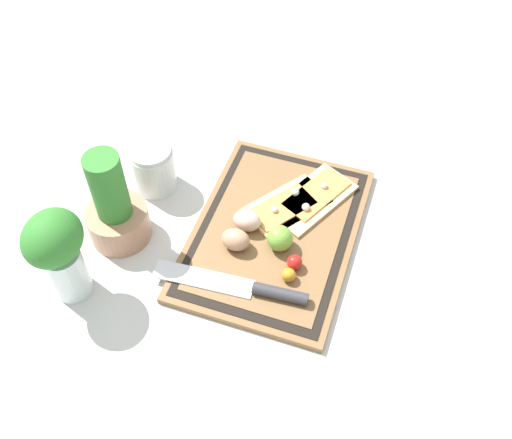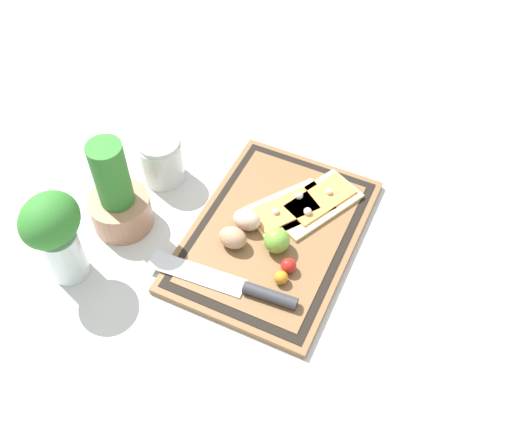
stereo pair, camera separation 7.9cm
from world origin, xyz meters
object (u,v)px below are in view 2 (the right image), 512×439
Objects in this scene: lime at (277,240)px; cherry_tomato_red at (289,266)px; herb_pot at (118,198)px; herb_glass at (55,233)px; knife at (246,288)px; egg_pink at (247,220)px; sauce_jar at (162,162)px; egg_brown at (233,238)px; pizza_slice_near at (317,203)px; cherry_tomato_yellow at (281,278)px; pizza_slice_far at (289,209)px.

lime reaches higher than cherry_tomato_red.
herb_pot reaches higher than herb_glass.
egg_pink reaches higher than knife.
egg_pink is 0.23m from sauce_jar.
egg_brown is at bearing 39.34° from knife.
sauce_jar is at bearing 70.79° from cherry_tomato_red.
egg_pink is 0.25m from herb_pot.
egg_pink is (0.05, -0.01, 0.00)m from egg_brown.
cherry_tomato_red is 0.41m from herb_glass.
sauce_jar reaches higher than egg_brown.
herb_pot is (0.05, 0.29, 0.05)m from knife.
lime is at bearing 47.76° from cherry_tomato_red.
pizza_slice_near is 7.93× the size of cherry_tomato_yellow.
herb_pot is (-0.19, 0.33, 0.05)m from pizza_slice_near.
pizza_slice_near is 0.71× the size of knife.
lime is at bearing -58.87° from herb_glass.
herb_glass is at bearing 113.84° from cherry_tomato_red.
lime reaches higher than egg_brown.
cherry_tomato_yellow is at bearing -90.89° from herb_pot.
knife is at bearing -99.58° from herb_pot.
egg_brown is 0.05m from egg_pink.
pizza_slice_far is at bearing 129.59° from pizza_slice_near.
cherry_tomato_yellow is at bearing 175.32° from cherry_tomato_red.
lime is (0.11, -0.01, 0.02)m from knife.
sauce_jar is (0.11, 0.22, 0.01)m from egg_brown.
egg_brown is (0.08, 0.07, 0.01)m from knife.
cherry_tomato_yellow is at bearing -108.10° from egg_brown.
pizza_slice_near is 0.14m from lime.
knife is at bearing 132.54° from cherry_tomato_yellow.
herb_glass reaches higher than cherry_tomato_red.
pizza_slice_far is 0.88× the size of herb_pot.
lime is (-0.13, 0.03, 0.02)m from pizza_slice_near.
pizza_slice_far is 3.74× the size of lime.
pizza_slice_far is 3.38× the size of egg_pink.
cherry_tomato_red reaches higher than cherry_tomato_yellow.
sauce_jar is (0.06, 0.22, 0.01)m from egg_pink.
lime reaches higher than cherry_tomato_yellow.
egg_pink is 0.08m from lime.
cherry_tomato_red is 0.27× the size of sauce_jar.
herb_glass is at bearing 133.05° from pizza_slice_far.
egg_pink is 0.52× the size of sauce_jar.
cherry_tomato_red is 1.11× the size of cherry_tomato_yellow.
pizza_slice_near is 0.39m from herb_pot.
pizza_slice_far is 6.45× the size of cherry_tomato_red.
lime reaches higher than pizza_slice_far.
egg_pink is at bearing 51.54° from cherry_tomato_yellow.
cherry_tomato_red is 0.14× the size of herb_pot.
cherry_tomato_yellow is at bearing -113.59° from sauce_jar.
egg_pink is 0.26× the size of herb_pot.
herb_glass reaches higher than knife.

